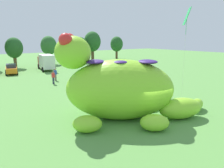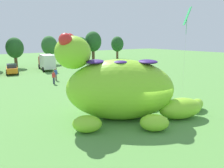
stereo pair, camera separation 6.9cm
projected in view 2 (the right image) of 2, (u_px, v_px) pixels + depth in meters
The scene contains 12 objects.
ground_plane at pixel (149, 121), 16.41m from camera, with size 160.00×160.00×0.00m, color #568E42.
giant_inflatable_creature at pixel (120, 89), 16.59m from camera, with size 12.11×8.75×6.37m.
car_orange at pixel (12, 69), 37.53m from camera, with size 2.50×4.34×1.72m.
box_truck at pixel (47, 62), 42.01m from camera, with size 3.21×6.64×2.95m.
tree_centre at pixel (15, 48), 44.70m from camera, with size 3.44×3.44×6.10m.
tree_centre_right at pixel (49, 46), 51.32m from camera, with size 3.63×3.63×6.44m.
tree_mid_right at pixel (81, 46), 55.27m from camera, with size 3.50×3.50×6.21m.
tree_right at pixel (93, 42), 57.37m from camera, with size 4.29×4.29×7.62m.
tree_far_right at pixel (117, 44), 64.00m from camera, with size 3.59×3.59×6.38m.
spectator_near_inflatable at pixel (56, 75), 31.81m from camera, with size 0.38×0.26×1.71m.
spectator_mid_field at pixel (54, 78), 29.48m from camera, with size 0.38×0.26×1.71m.
tethered_flying_kite at pixel (187, 18), 18.70m from camera, with size 1.13×1.13×8.54m.
Camera 2 is at (-11.32, -10.94, 6.06)m, focal length 35.68 mm.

